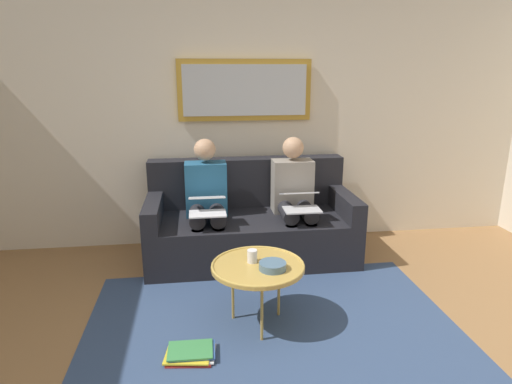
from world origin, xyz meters
name	(u,v)px	position (x,y,z in m)	size (l,w,h in m)	color
wall_rear	(244,115)	(0.00, -2.60, 1.30)	(6.00, 0.12, 2.60)	beige
area_rug	(272,326)	(0.00, -0.85, 0.00)	(2.60, 1.80, 0.01)	#33476B
couch	(250,224)	(0.00, -2.12, 0.31)	(1.92, 0.90, 0.90)	black
framed_mirror	(245,90)	(0.00, -2.51, 1.55)	(1.30, 0.05, 0.58)	#B7892D
coffee_table	(258,267)	(0.09, -0.90, 0.45)	(0.64, 0.64, 0.47)	tan
cup	(252,256)	(0.13, -0.95, 0.50)	(0.07, 0.07, 0.09)	silver
bowl	(273,266)	(0.01, -0.82, 0.48)	(0.18, 0.18, 0.05)	slate
person_left	(294,195)	(-0.41, -2.05, 0.61)	(0.38, 0.58, 1.14)	gray
laptop_silver	(300,200)	(-0.41, -1.81, 0.63)	(0.32, 0.35, 0.15)	silver
person_right	(207,198)	(0.41, -2.05, 0.61)	(0.38, 0.58, 1.14)	#235B84
laptop_white	(207,205)	(0.41, -1.80, 0.63)	(0.31, 0.33, 0.14)	white
magazine_stack	(191,353)	(0.56, -0.59, 0.03)	(0.33, 0.25, 0.05)	red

